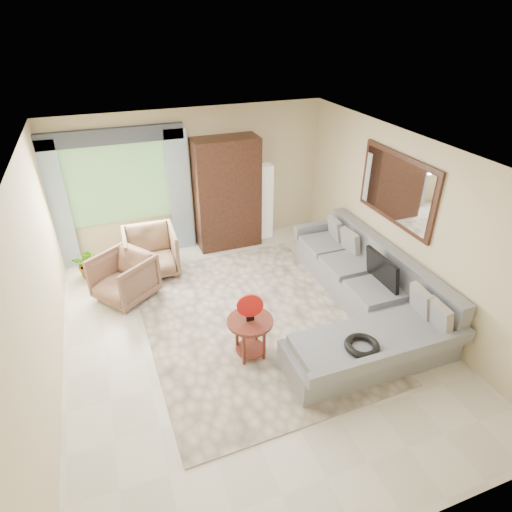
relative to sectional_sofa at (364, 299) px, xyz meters
name	(u,v)px	position (x,y,z in m)	size (l,w,h in m)	color
ground	(248,333)	(-1.78, 0.18, -0.28)	(6.00, 6.00, 0.00)	silver
area_rug	(251,320)	(-1.65, 0.45, -0.27)	(3.00, 4.00, 0.02)	beige
sectional_sofa	(364,299)	(0.00, 0.00, 0.00)	(2.30, 3.46, 0.90)	gray
tv_screen	(382,270)	(0.27, 0.03, 0.44)	(0.06, 0.74, 0.48)	black
garden_hose	(362,346)	(-0.78, -1.12, 0.26)	(0.43, 0.43, 0.09)	black
coffee_table	(250,337)	(-1.90, -0.26, 0.03)	(0.60, 0.60, 0.60)	#4A1D13
red_disc	(250,306)	(-1.90, -0.26, 0.55)	(0.34, 0.34, 0.03)	red
armchair_left	(124,277)	(-3.33, 1.71, 0.09)	(0.81, 0.83, 0.76)	#845C48
armchair_right	(151,252)	(-2.81, 2.33, 0.12)	(0.86, 0.89, 0.81)	brown
potted_plant	(89,263)	(-3.84, 2.56, -0.01)	(0.48, 0.42, 0.54)	#999999
armoire	(227,194)	(-1.23, 2.90, 0.77)	(1.20, 0.55, 2.10)	black
floor_lamp	(265,202)	(-0.43, 2.96, 0.47)	(0.24, 0.24, 1.50)	silver
window	(118,184)	(-3.13, 3.15, 1.12)	(1.80, 0.04, 1.40)	#669E59
curtain_left	(57,208)	(-4.18, 3.06, 0.87)	(0.40, 0.08, 2.30)	#9EB7CC
curtain_right	(180,192)	(-2.08, 3.06, 0.87)	(0.40, 0.08, 2.30)	#9EB7CC
valance	(110,136)	(-3.13, 3.08, 1.97)	(2.40, 0.12, 0.26)	#1E232D
wall_mirror	(396,189)	(0.68, 0.53, 1.47)	(0.05, 1.70, 1.05)	black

